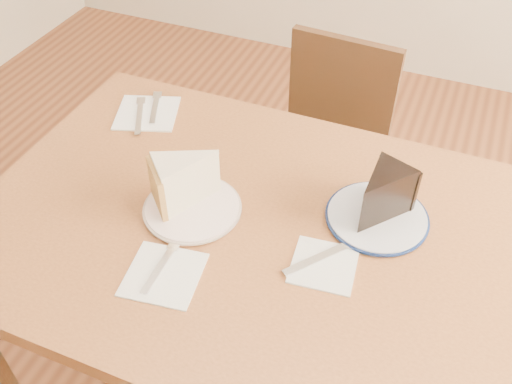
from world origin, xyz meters
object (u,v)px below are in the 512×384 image
(plate_navy, at_px, (377,217))
(table, at_px, (261,258))
(carrot_cake, at_px, (190,180))
(plate_cream, at_px, (192,208))
(chair_far, at_px, (322,159))
(chocolate_cake, at_px, (378,199))

(plate_navy, bearing_deg, table, -152.86)
(table, bearing_deg, carrot_cake, 175.97)
(plate_cream, bearing_deg, carrot_cake, 118.88)
(chair_far, distance_m, carrot_cake, 0.71)
(table, relative_size, plate_cream, 6.06)
(carrot_cake, bearing_deg, plate_navy, 60.29)
(chair_far, xyz_separation_m, plate_navy, (0.25, -0.50, 0.31))
(chocolate_cake, bearing_deg, plate_cream, 38.16)
(table, distance_m, plate_navy, 0.26)
(carrot_cake, height_order, chocolate_cake, carrot_cake)
(plate_navy, relative_size, carrot_cake, 1.55)
(plate_navy, distance_m, chocolate_cake, 0.05)
(plate_navy, relative_size, chocolate_cake, 1.60)
(table, relative_size, plate_navy, 5.88)
(chocolate_cake, bearing_deg, plate_navy, -109.06)
(table, bearing_deg, plate_cream, -175.38)
(chair_far, bearing_deg, carrot_cake, 82.06)
(chair_far, relative_size, chocolate_cake, 6.30)
(plate_navy, xyz_separation_m, chocolate_cake, (-0.00, -0.00, 0.05))
(plate_cream, height_order, plate_navy, same)
(chair_far, relative_size, plate_navy, 3.95)
(carrot_cake, bearing_deg, plate_cream, -15.43)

